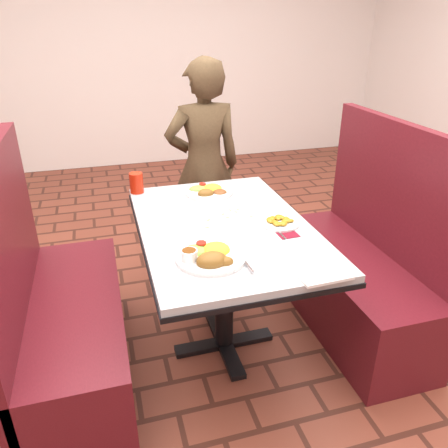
{
  "coord_description": "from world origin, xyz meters",
  "views": [
    {
      "loc": [
        -0.53,
        -1.83,
        1.66
      ],
      "look_at": [
        0.0,
        0.0,
        0.75
      ],
      "focal_mm": 35.0,
      "sensor_mm": 36.0,
      "label": 1
    }
  ],
  "objects_px": {
    "diner_person": "(204,167)",
    "plantain_plate": "(279,222)",
    "near_dinner_plate": "(210,253)",
    "booth_bench_right": "(358,273)",
    "red_tumbler": "(136,183)",
    "dining_table": "(224,242)",
    "booth_bench_left": "(65,323)",
    "far_dinner_plate": "(209,189)"
  },
  "relations": [
    {
      "from": "plantain_plate",
      "to": "red_tumbler",
      "type": "distance_m",
      "value": 0.87
    },
    {
      "from": "dining_table",
      "to": "diner_person",
      "type": "height_order",
      "value": "diner_person"
    },
    {
      "from": "far_dinner_plate",
      "to": "booth_bench_left",
      "type": "bearing_deg",
      "value": -153.36
    },
    {
      "from": "diner_person",
      "to": "near_dinner_plate",
      "type": "distance_m",
      "value": 1.33
    },
    {
      "from": "booth_bench_right",
      "to": "far_dinner_plate",
      "type": "bearing_deg",
      "value": 151.64
    },
    {
      "from": "plantain_plate",
      "to": "red_tumbler",
      "type": "height_order",
      "value": "red_tumbler"
    },
    {
      "from": "dining_table",
      "to": "booth_bench_right",
      "type": "bearing_deg",
      "value": 0.0
    },
    {
      "from": "near_dinner_plate",
      "to": "plantain_plate",
      "type": "height_order",
      "value": "near_dinner_plate"
    },
    {
      "from": "booth_bench_right",
      "to": "red_tumbler",
      "type": "relative_size",
      "value": 10.42
    },
    {
      "from": "diner_person",
      "to": "red_tumbler",
      "type": "height_order",
      "value": "diner_person"
    },
    {
      "from": "dining_table",
      "to": "near_dinner_plate",
      "type": "distance_m",
      "value": 0.37
    },
    {
      "from": "booth_bench_left",
      "to": "near_dinner_plate",
      "type": "bearing_deg",
      "value": -25.8
    },
    {
      "from": "near_dinner_plate",
      "to": "far_dinner_plate",
      "type": "xyz_separation_m",
      "value": [
        0.18,
        0.73,
        -0.01
      ]
    },
    {
      "from": "near_dinner_plate",
      "to": "plantain_plate",
      "type": "relative_size",
      "value": 1.53
    },
    {
      "from": "booth_bench_right",
      "to": "diner_person",
      "type": "bearing_deg",
      "value": 123.86
    },
    {
      "from": "diner_person",
      "to": "far_dinner_plate",
      "type": "relative_size",
      "value": 5.4
    },
    {
      "from": "near_dinner_plate",
      "to": "plantain_plate",
      "type": "bearing_deg",
      "value": 29.88
    },
    {
      "from": "near_dinner_plate",
      "to": "red_tumbler",
      "type": "distance_m",
      "value": 0.88
    },
    {
      "from": "plantain_plate",
      "to": "booth_bench_left",
      "type": "bearing_deg",
      "value": 175.8
    },
    {
      "from": "dining_table",
      "to": "far_dinner_plate",
      "type": "relative_size",
      "value": 4.54
    },
    {
      "from": "far_dinner_plate",
      "to": "dining_table",
      "type": "bearing_deg",
      "value": -94.03
    },
    {
      "from": "booth_bench_left",
      "to": "diner_person",
      "type": "xyz_separation_m",
      "value": [
        0.94,
        0.98,
        0.39
      ]
    },
    {
      "from": "booth_bench_right",
      "to": "far_dinner_plate",
      "type": "relative_size",
      "value": 4.49
    },
    {
      "from": "booth_bench_left",
      "to": "near_dinner_plate",
      "type": "height_order",
      "value": "booth_bench_left"
    },
    {
      "from": "diner_person",
      "to": "booth_bench_left",
      "type": "bearing_deg",
      "value": 45.62
    },
    {
      "from": "booth_bench_left",
      "to": "plantain_plate",
      "type": "height_order",
      "value": "booth_bench_left"
    },
    {
      "from": "booth_bench_left",
      "to": "far_dinner_plate",
      "type": "relative_size",
      "value": 4.49
    },
    {
      "from": "booth_bench_right",
      "to": "near_dinner_plate",
      "type": "distance_m",
      "value": 1.1
    },
    {
      "from": "booth_bench_left",
      "to": "near_dinner_plate",
      "type": "xyz_separation_m",
      "value": [
        0.65,
        -0.31,
        0.45
      ]
    },
    {
      "from": "booth_bench_left",
      "to": "red_tumbler",
      "type": "height_order",
      "value": "booth_bench_left"
    },
    {
      "from": "dining_table",
      "to": "plantain_plate",
      "type": "distance_m",
      "value": 0.29
    },
    {
      "from": "plantain_plate",
      "to": "diner_person",
      "type": "bearing_deg",
      "value": 96.32
    },
    {
      "from": "near_dinner_plate",
      "to": "far_dinner_plate",
      "type": "distance_m",
      "value": 0.75
    },
    {
      "from": "diner_person",
      "to": "plantain_plate",
      "type": "xyz_separation_m",
      "value": [
        0.12,
        -1.06,
        0.04
      ]
    },
    {
      "from": "far_dinner_plate",
      "to": "plantain_plate",
      "type": "bearing_deg",
      "value": -65.24
    },
    {
      "from": "dining_table",
      "to": "booth_bench_right",
      "type": "relative_size",
      "value": 1.01
    },
    {
      "from": "booth_bench_left",
      "to": "booth_bench_right",
      "type": "xyz_separation_m",
      "value": [
        1.6,
        0.0,
        0.0
      ]
    },
    {
      "from": "diner_person",
      "to": "red_tumbler",
      "type": "xyz_separation_m",
      "value": [
        -0.5,
        -0.44,
        0.09
      ]
    },
    {
      "from": "dining_table",
      "to": "booth_bench_left",
      "type": "relative_size",
      "value": 1.01
    },
    {
      "from": "near_dinner_plate",
      "to": "plantain_plate",
      "type": "distance_m",
      "value": 0.47
    },
    {
      "from": "booth_bench_right",
      "to": "plantain_plate",
      "type": "relative_size",
      "value": 6.23
    },
    {
      "from": "dining_table",
      "to": "red_tumbler",
      "type": "height_order",
      "value": "red_tumbler"
    }
  ]
}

